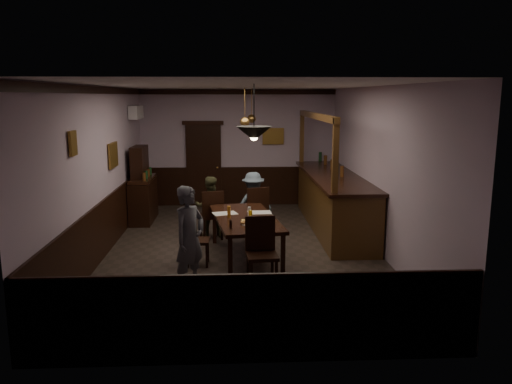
{
  "coord_description": "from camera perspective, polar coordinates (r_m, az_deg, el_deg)",
  "views": [
    {
      "loc": [
        -0.17,
        -8.9,
        2.82
      ],
      "look_at": [
        0.25,
        -0.25,
        1.15
      ],
      "focal_mm": 35.0,
      "sensor_mm": 36.0,
      "label": 1
    }
  ],
  "objects": [
    {
      "name": "napkin",
      "position": [
        8.45,
        -1.14,
        -3.26
      ],
      "size": [
        0.17,
        0.17,
        0.0
      ],
      "primitive_type": "cube",
      "rotation": [
        0.0,
        0.0,
        0.15
      ],
      "color": "#E3BB53",
      "rests_on": "dining_table"
    },
    {
      "name": "sideboard",
      "position": [
        11.64,
        -12.84,
        0.08
      ],
      "size": [
        0.46,
        1.3,
        1.72
      ],
      "color": "black",
      "rests_on": "ground"
    },
    {
      "name": "pastry_plate",
      "position": [
        8.19,
        -0.89,
        -3.68
      ],
      "size": [
        0.22,
        0.22,
        0.01
      ],
      "primitive_type": "cylinder",
      "color": "white",
      "rests_on": "dining_table"
    },
    {
      "name": "dining_table",
      "position": [
        8.72,
        -1.25,
        -3.26
      ],
      "size": [
        1.32,
        2.33,
        0.75
      ],
      "rotation": [
        0.0,
        0.0,
        0.15
      ],
      "color": "black",
      "rests_on": "ground"
    },
    {
      "name": "chair_near",
      "position": [
        7.51,
        0.6,
        -6.48
      ],
      "size": [
        0.49,
        0.49,
        1.05
      ],
      "rotation": [
        0.0,
        0.0,
        0.09
      ],
      "color": "black",
      "rests_on": "ground"
    },
    {
      "name": "person_seated_left",
      "position": [
        10.17,
        -5.31,
        -1.65
      ],
      "size": [
        0.62,
        0.49,
        1.23
      ],
      "primitive_type": "imported",
      "rotation": [
        0.0,
        0.0,
        3.1
      ],
      "color": "#434429",
      "rests_on": "ground"
    },
    {
      "name": "newspaper_left",
      "position": [
        8.94,
        -3.57,
        -2.46
      ],
      "size": [
        0.49,
        0.41,
        0.01
      ],
      "primitive_type": "cube",
      "rotation": [
        0.0,
        0.0,
        0.29
      ],
      "color": "silver",
      "rests_on": "dining_table"
    },
    {
      "name": "room",
      "position": [
        9.0,
        -1.67,
        2.47
      ],
      "size": [
        5.01,
        8.01,
        3.01
      ],
      "color": "#2D2621",
      "rests_on": "ground"
    },
    {
      "name": "beer_glass",
      "position": [
        8.65,
        -3.11,
        -2.27
      ],
      "size": [
        0.06,
        0.06,
        0.2
      ],
      "primitive_type": "cylinder",
      "color": "#BF721E",
      "rests_on": "dining_table"
    },
    {
      "name": "pastry_ring_a",
      "position": [
        8.19,
        -1.35,
        -3.48
      ],
      "size": [
        0.13,
        0.13,
        0.04
      ],
      "primitive_type": "torus",
      "color": "#C68C47",
      "rests_on": "pastry_plate"
    },
    {
      "name": "chair_far_right",
      "position": [
        10.04,
        0.04,
        -2.03
      ],
      "size": [
        0.55,
        0.55,
        1.04
      ],
      "rotation": [
        0.0,
        0.0,
        3.39
      ],
      "color": "black",
      "rests_on": "ground"
    },
    {
      "name": "newspaper_right",
      "position": [
        9.0,
        0.39,
        -2.36
      ],
      "size": [
        0.43,
        0.32,
        0.01
      ],
      "primitive_type": "cube",
      "rotation": [
        0.0,
        0.0,
        0.05
      ],
      "color": "silver",
      "rests_on": "dining_table"
    },
    {
      "name": "pastry_ring_b",
      "position": [
        8.15,
        -0.82,
        -3.55
      ],
      "size": [
        0.13,
        0.13,
        0.04
      ],
      "primitive_type": "torus",
      "color": "#C68C47",
      "rests_on": "pastry_plate"
    },
    {
      "name": "pendant_brass_far",
      "position": [
        11.78,
        -0.51,
        8.37
      ],
      "size": [
        0.2,
        0.2,
        0.81
      ],
      "color": "#BF8C3F",
      "rests_on": "ground"
    },
    {
      "name": "picture_back",
      "position": [
        12.95,
        1.97,
        6.39
      ],
      "size": [
        0.55,
        0.04,
        0.42
      ],
      "color": "olive",
      "rests_on": "ground"
    },
    {
      "name": "soda_can",
      "position": [
        8.66,
        -0.63,
        -2.51
      ],
      "size": [
        0.07,
        0.07,
        0.12
      ],
      "primitive_type": "cylinder",
      "color": "yellow",
      "rests_on": "dining_table"
    },
    {
      "name": "saucer",
      "position": [
        8.22,
        1.64,
        -3.64
      ],
      "size": [
        0.15,
        0.15,
        0.01
      ],
      "primitive_type": "cylinder",
      "color": "white",
      "rests_on": "dining_table"
    },
    {
      "name": "picture_left_large",
      "position": [
        10.03,
        -16.0,
        4.08
      ],
      "size": [
        0.04,
        0.62,
        0.48
      ],
      "color": "olive",
      "rests_on": "ground"
    },
    {
      "name": "coffee_cup",
      "position": [
        8.24,
        1.69,
        -3.29
      ],
      "size": [
        0.09,
        0.09,
        0.07
      ],
      "primitive_type": "imported",
      "rotation": [
        0.0,
        0.0,
        0.15
      ],
      "color": "white",
      "rests_on": "saucer"
    },
    {
      "name": "pendant_iron",
      "position": [
        7.69,
        -0.23,
        6.71
      ],
      "size": [
        0.56,
        0.56,
        0.85
      ],
      "color": "black",
      "rests_on": "ground"
    },
    {
      "name": "ac_unit",
      "position": [
        12.01,
        -13.55,
        8.85
      ],
      "size": [
        0.2,
        0.85,
        0.3
      ],
      "color": "white",
      "rests_on": "ground"
    },
    {
      "name": "pepper_mill",
      "position": [
        7.93,
        -2.91,
        -3.7
      ],
      "size": [
        0.04,
        0.04,
        0.14
      ],
      "primitive_type": "cylinder",
      "color": "black",
      "rests_on": "dining_table"
    },
    {
      "name": "person_standing",
      "position": [
        7.37,
        -7.59,
        -5.28
      ],
      "size": [
        0.64,
        0.68,
        1.55
      ],
      "primitive_type": "imported",
      "rotation": [
        0.0,
        0.0,
        0.93
      ],
      "color": "#53565F",
      "rests_on": "ground"
    },
    {
      "name": "water_glass",
      "position": [
        8.79,
        -0.77,
        -2.2
      ],
      "size": [
        0.06,
        0.06,
        0.15
      ],
      "primitive_type": "cylinder",
      "color": "silver",
      "rests_on": "dining_table"
    },
    {
      "name": "door_back",
      "position": [
        12.99,
        -5.99,
        3.02
      ],
      "size": [
        0.9,
        0.06,
        2.1
      ],
      "primitive_type": "cube",
      "color": "black",
      "rests_on": "ground"
    },
    {
      "name": "bar_counter",
      "position": [
        10.83,
        8.79,
        -0.91
      ],
      "size": [
        1.03,
        4.41,
        2.47
      ],
      "color": "#4E3015",
      "rests_on": "ground"
    },
    {
      "name": "person_seated_right",
      "position": [
        10.29,
        -0.33,
        -1.28
      ],
      "size": [
        0.94,
        0.71,
        1.29
      ],
      "primitive_type": "imported",
      "rotation": [
        0.0,
        0.0,
        3.45
      ],
      "color": "slate",
      "rests_on": "ground"
    },
    {
      "name": "pendant_brass_mid",
      "position": [
        10.23,
        -1.28,
        7.98
      ],
      "size": [
        0.2,
        0.2,
        0.81
      ],
      "color": "#BF8C3F",
      "rests_on": "ground"
    },
    {
      "name": "picture_left_small",
      "position": [
        7.68,
        -20.2,
        5.24
      ],
      "size": [
        0.04,
        0.28,
        0.36
      ],
      "color": "olive",
      "rests_on": "ground"
    },
    {
      "name": "chair_far_left",
      "position": [
        9.91,
        -5.07,
        -2.39
      ],
      "size": [
        0.53,
        0.53,
        1.0
      ],
      "rotation": [
        0.0,
        0.0,
        3.41
      ],
      "color": "black",
      "rests_on": "ground"
    },
    {
      "name": "chair_side",
      "position": [
        8.48,
        -7.19,
        -5.09
      ],
      "size": [
        0.4,
        0.4,
        0.9
      ],
      "rotation": [
        0.0,
        0.0,
        1.56
      ],
      "color": "black",
      "rests_on": "ground"
    }
  ]
}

